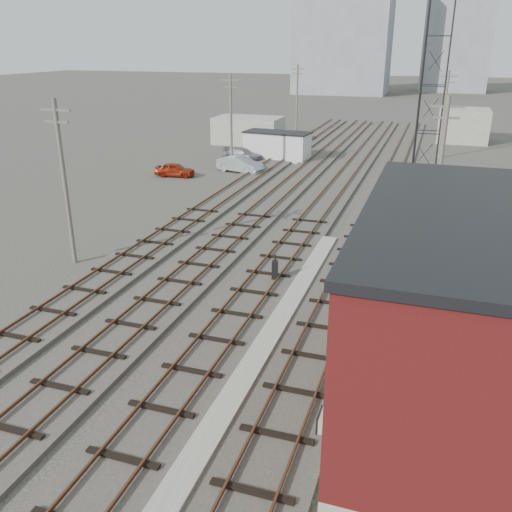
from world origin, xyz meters
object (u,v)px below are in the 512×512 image
at_px(signal_mast, 335,333).
at_px(car_silver, 240,164).
at_px(car_grey, 243,154).
at_px(car_red, 175,170).
at_px(site_trailer, 277,145).
at_px(switch_stand, 275,270).

bearing_deg(signal_mast, car_silver, 115.02).
distance_m(signal_mast, car_silver, 36.01).
xyz_separation_m(signal_mast, car_grey, (-16.90, 38.03, -1.99)).
height_order(car_red, car_silver, car_silver).
height_order(site_trailer, car_red, site_trailer).
height_order(switch_stand, car_silver, car_silver).
bearing_deg(car_red, signal_mast, -151.96).
distance_m(signal_mast, site_trailer, 41.94).
height_order(signal_mast, switch_stand, signal_mast).
distance_m(signal_mast, car_grey, 41.66).
bearing_deg(signal_mast, car_red, 125.08).
relative_size(site_trailer, car_red, 1.94).
height_order(car_silver, car_grey, car_silver).
xyz_separation_m(signal_mast, switch_stand, (-4.70, 8.91, -1.95)).
relative_size(switch_stand, car_grey, 0.32).
distance_m(switch_stand, car_silver, 25.91).
relative_size(signal_mast, car_silver, 0.94).
height_order(signal_mast, car_grey, signal_mast).
relative_size(site_trailer, car_grey, 1.65).
distance_m(signal_mast, switch_stand, 10.26).
relative_size(switch_stand, car_silver, 0.30).
bearing_deg(switch_stand, car_grey, 97.89).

